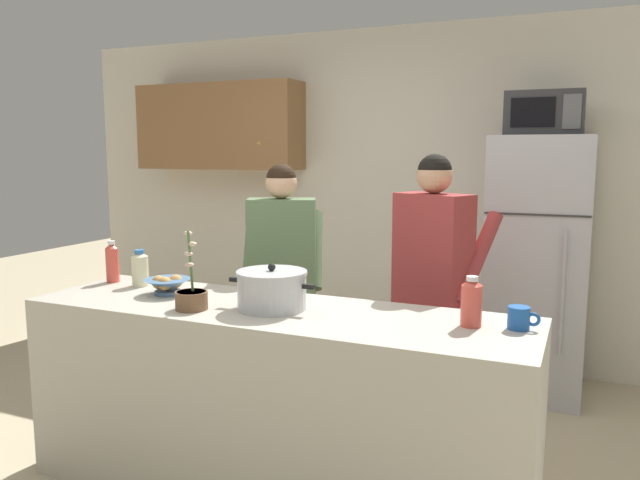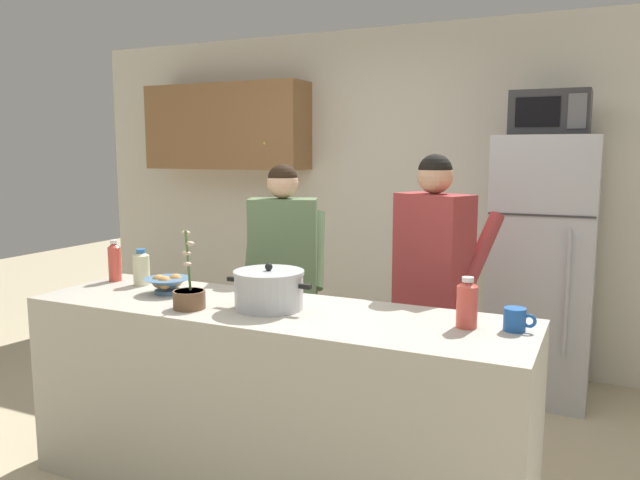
{
  "view_description": "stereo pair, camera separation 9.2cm",
  "coord_description": "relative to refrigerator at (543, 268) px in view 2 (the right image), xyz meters",
  "views": [
    {
      "loc": [
        1.32,
        -2.49,
        1.65
      ],
      "look_at": [
        0.0,
        0.55,
        1.17
      ],
      "focal_mm": 34.72,
      "sensor_mm": 36.0,
      "label": 1
    },
    {
      "loc": [
        1.41,
        -2.45,
        1.65
      ],
      "look_at": [
        0.0,
        0.55,
        1.17
      ],
      "focal_mm": 34.72,
      "sensor_mm": 36.0,
      "label": 2
    }
  ],
  "objects": [
    {
      "name": "bottle_mid_counter",
      "position": [
        -2.13,
        -1.69,
        0.16
      ],
      "size": [
        0.07,
        0.07,
        0.23
      ],
      "color": "#D84C3F",
      "rests_on": "kitchen_island"
    },
    {
      "name": "person_by_sink",
      "position": [
        -0.46,
        -1.06,
        0.14
      ],
      "size": [
        0.61,
        0.56,
        1.63
      ],
      "color": "#726656",
      "rests_on": "ground"
    },
    {
      "name": "cooking_pot",
      "position": [
        -1.04,
        -1.86,
        0.14
      ],
      "size": [
        0.44,
        0.33,
        0.22
      ],
      "color": "silver",
      "rests_on": "kitchen_island"
    },
    {
      "name": "person_near_pot",
      "position": [
        -1.36,
        -1.1,
        0.1
      ],
      "size": [
        0.58,
        0.54,
        1.57
      ],
      "color": "#726656",
      "rests_on": "ground"
    },
    {
      "name": "coffee_mug",
      "position": [
        0.06,
        -1.75,
        0.09
      ],
      "size": [
        0.13,
        0.09,
        0.1
      ],
      "color": "#1E59B2",
      "rests_on": "kitchen_island"
    },
    {
      "name": "bottle_far_corner",
      "position": [
        -0.13,
        -1.78,
        0.15
      ],
      "size": [
        0.09,
        0.09,
        0.21
      ],
      "color": "#D84C3F",
      "rests_on": "kitchen_island"
    },
    {
      "name": "back_wall_unit",
      "position": [
        -1.29,
        0.41,
        0.51
      ],
      "size": [
        6.0,
        0.48,
        2.6
      ],
      "color": "silver",
      "rests_on": "ground"
    },
    {
      "name": "kitchen_island",
      "position": [
        -1.03,
        -1.85,
        -0.41
      ],
      "size": [
        2.41,
        0.68,
        0.92
      ],
      "primitive_type": "cube",
      "color": "#BCB7A8",
      "rests_on": "ground"
    },
    {
      "name": "refrigerator",
      "position": [
        0.0,
        0.0,
        0.0
      ],
      "size": [
        0.64,
        0.68,
        1.75
      ],
      "color": "#B7BABF",
      "rests_on": "ground"
    },
    {
      "name": "microwave",
      "position": [
        0.0,
        -0.02,
        1.01
      ],
      "size": [
        0.48,
        0.37,
        0.28
      ],
      "color": "#2D2D30",
      "rests_on": "refrigerator"
    },
    {
      "name": "bottle_near_edge",
      "position": [
        -1.92,
        -1.71,
        0.14
      ],
      "size": [
        0.09,
        0.09,
        0.2
      ],
      "color": "beige",
      "rests_on": "kitchen_island"
    },
    {
      "name": "potted_orchid",
      "position": [
        -1.37,
        -2.02,
        0.11
      ],
      "size": [
        0.15,
        0.15,
        0.37
      ],
      "color": "brown",
      "rests_on": "kitchen_island"
    },
    {
      "name": "bread_bowl",
      "position": [
        -1.66,
        -1.81,
        0.1
      ],
      "size": [
        0.24,
        0.24,
        0.1
      ],
      "color": "#4C7299",
      "rests_on": "kitchen_island"
    }
  ]
}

